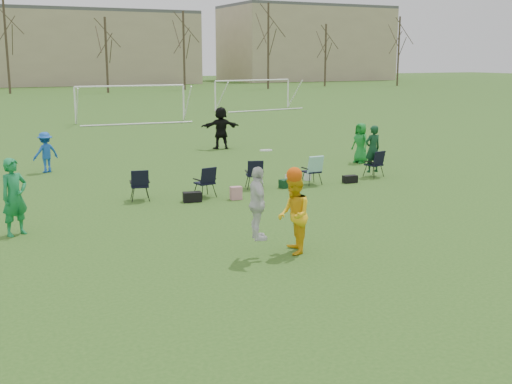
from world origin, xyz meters
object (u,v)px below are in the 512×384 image
center_contest (281,210)px  fielder_green_far (361,143)px  goal_right (253,86)px  fielder_blue (46,152)px  fielder_black (221,128)px  fielder_green_near (14,197)px  goal_mid (131,93)px

center_contest → fielder_green_far: bearing=47.4°
goal_right → fielder_blue: bearing=-138.4°
fielder_green_far → fielder_black: fielder_black is taller
fielder_green_near → goal_mid: goal_mid is taller
fielder_blue → fielder_black: (8.49, 3.01, 0.23)m
center_contest → goal_right: size_ratio=0.32×
fielder_blue → fielder_black: fielder_black is taller
fielder_black → center_contest: (-5.38, -16.10, 0.03)m
center_contest → goal_mid: 31.06m
fielder_green_far → center_contest: 13.22m
fielder_green_far → fielder_black: 7.30m
fielder_green_near → fielder_black: size_ratio=0.96×
fielder_green_near → goal_mid: 28.22m
fielder_green_far → fielder_black: size_ratio=0.83×
fielder_blue → fielder_green_far: 12.51m
fielder_green_near → goal_right: bearing=27.6°
fielder_green_near → fielder_blue: size_ratio=1.25×
fielder_blue → goal_right: 30.98m
fielder_black → goal_mid: (-0.41, 14.54, 0.92)m
goal_mid → fielder_black: bearing=-84.4°
fielder_green_near → goal_mid: bearing=41.0°
center_contest → fielder_blue: bearing=103.4°
goal_mid → goal_right: same height
fielder_black → center_contest: 16.97m
fielder_green_far → goal_right: (8.03, 26.91, 1.10)m
fielder_green_near → fielder_blue: fielder_green_near is taller
fielder_green_near → fielder_blue: bearing=49.2°
goal_mid → goal_right: (12.00, 6.00, 0.00)m
fielder_green_far → goal_mid: bearing=179.7°
fielder_green_near → center_contest: size_ratio=0.81×
fielder_green_far → goal_right: bearing=152.3°
goal_mid → goal_right: 13.42m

